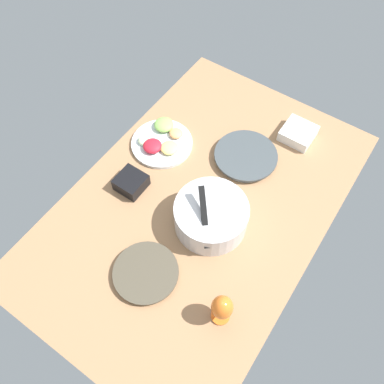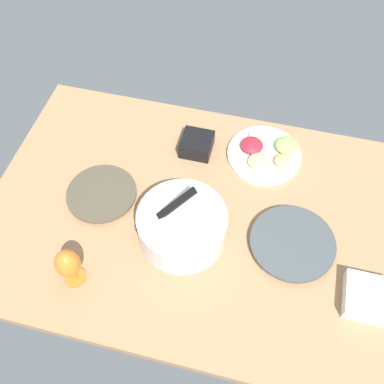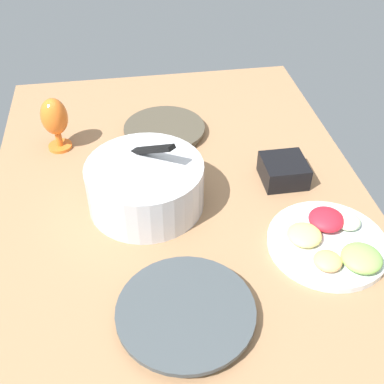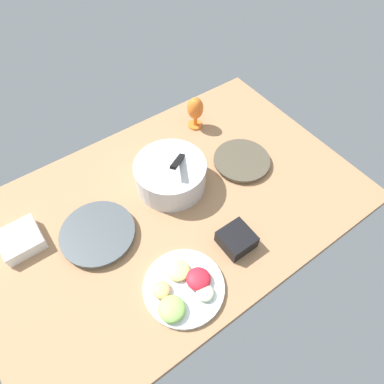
{
  "view_description": "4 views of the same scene",
  "coord_description": "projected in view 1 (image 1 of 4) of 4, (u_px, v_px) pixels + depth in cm",
  "views": [
    {
      "loc": [
        75.03,
        47.21,
        152.62
      ],
      "look_at": [
        0.76,
        -3.47,
        7.29
      ],
      "focal_mm": 37.64,
      "sensor_mm": 36.0,
      "label": 1
    },
    {
      "loc": [
        -15.52,
        80.07,
        136.55
      ],
      "look_at": [
        5.52,
        -4.62,
        7.29
      ],
      "focal_mm": 40.79,
      "sensor_mm": 36.0,
      "label": 2
    },
    {
      "loc": [
        -93.79,
        12.68,
        87.72
      ],
      "look_at": [
        -0.04,
        -2.23,
        7.29
      ],
      "focal_mm": 45.68,
      "sensor_mm": 36.0,
      "label": 3
    },
    {
      "loc": [
        -39.95,
        -70.2,
        118.78
      ],
      "look_at": [
        7.32,
        -4.06,
        7.29
      ],
      "focal_mm": 31.51,
      "sensor_mm": 36.0,
      "label": 4
    }
  ],
  "objects": [
    {
      "name": "square_bowl_black",
      "position": [
        131.0,
        182.0,
        1.78
      ],
      "size": [
        12.16,
        12.16,
        6.48
      ],
      "color": "black",
      "rests_on": "ground_plane"
    },
    {
      "name": "hurricane_glass_orange",
      "position": [
        222.0,
        308.0,
        1.42
      ],
      "size": [
        8.01,
        8.01,
        16.99
      ],
      "color": "orange",
      "rests_on": "ground_plane"
    },
    {
      "name": "dinner_plate_right",
      "position": [
        146.0,
        273.0,
        1.58
      ],
      "size": [
        26.09,
        26.09,
        2.61
      ],
      "color": "beige",
      "rests_on": "ground_plane"
    },
    {
      "name": "ground_plane",
      "position": [
        199.0,
        206.0,
        1.78
      ],
      "size": [
        160.0,
        104.0,
        4.0
      ],
      "primitive_type": "cube",
      "color": "#99704C"
    },
    {
      "name": "fruit_platter",
      "position": [
        162.0,
        141.0,
        1.92
      ],
      "size": [
        29.34,
        29.34,
        5.6
      ],
      "color": "silver",
      "rests_on": "ground_plane"
    },
    {
      "name": "square_bowl_white",
      "position": [
        298.0,
        133.0,
        1.94
      ],
      "size": [
        14.95,
        14.95,
        5.49
      ],
      "color": "white",
      "rests_on": "ground_plane"
    },
    {
      "name": "dinner_plate_left",
      "position": [
        246.0,
        156.0,
        1.88
      ],
      "size": [
        29.59,
        29.59,
        3.19
      ],
      "color": "silver",
      "rests_on": "ground_plane"
    },
    {
      "name": "mixing_bowl",
      "position": [
        211.0,
        215.0,
        1.65
      ],
      "size": [
        30.65,
        30.65,
        20.19
      ],
      "color": "silver",
      "rests_on": "ground_plane"
    }
  ]
}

